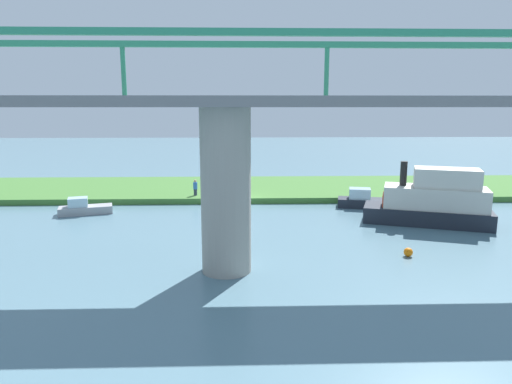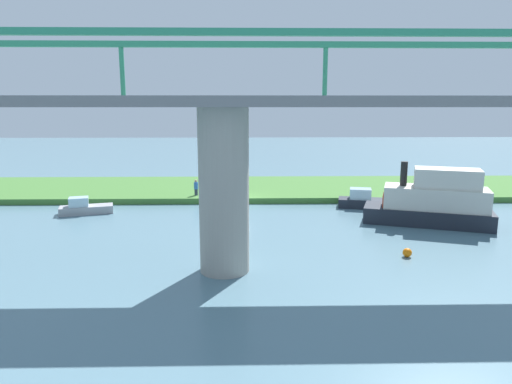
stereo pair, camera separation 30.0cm
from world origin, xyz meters
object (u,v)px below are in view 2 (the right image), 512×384
Objects in this scene: bridge_pylon at (224,192)px; skiff_small at (85,208)px; pontoon_yellow at (432,202)px; mooring_post at (236,190)px; marker_buoy at (407,253)px; riverboat_paddlewheel at (366,201)px; person_on_bank at (196,187)px.

skiff_small is (11.38, -12.58, -3.62)m from bridge_pylon.
mooring_post is at bearing -32.47° from pontoon_yellow.
skiff_small is 8.29× the size of marker_buoy.
riverboat_paddlewheel reaches higher than marker_buoy.
pontoon_yellow is at bearing 147.53° from mooring_post.
skiff_small is 22.32m from riverboat_paddlewheel.
mooring_post is at bearing -172.17° from person_on_bank.
skiff_small is (25.48, -3.76, -1.15)m from pontoon_yellow.
bridge_pylon reaches higher than riverboat_paddlewheel.
bridge_pylon is at bearing 32.02° from pontoon_yellow.
bridge_pylon is 10.15× the size of mooring_post.
mooring_post is 12.66m from skiff_small.
bridge_pylon is 10.86m from marker_buoy.
bridge_pylon is 17.95m from mooring_post.
skiff_small reaches higher than marker_buoy.
person_on_bank is (3.27, -17.19, -2.88)m from bridge_pylon.
bridge_pylon is at bearing 89.33° from mooring_post.
riverboat_paddlewheel is 9.91× the size of marker_buoy.
mooring_post is at bearing -58.23° from marker_buoy.
person_on_bank reaches higher than marker_buoy.
marker_buoy is (-9.78, 15.79, -0.65)m from mooring_post.
riverboat_paddlewheel is at bearing -175.91° from skiff_small.
marker_buoy is (4.12, 6.95, -1.37)m from pontoon_yellow.
pontoon_yellow is 8.19m from marker_buoy.
riverboat_paddlewheel is at bearing 161.90° from mooring_post.
pontoon_yellow is at bearing -120.64° from marker_buoy.
bridge_pylon is at bearing 52.48° from riverboat_paddlewheel.
pontoon_yellow is 1.82× the size of riverboat_paddlewheel.
marker_buoy is (-21.36, 10.71, -0.22)m from skiff_small.
mooring_post is (-3.47, -0.48, -0.30)m from person_on_bank.
person_on_bank is 0.28× the size of riverboat_paddlewheel.
riverboat_paddlewheel is (-22.26, -1.59, 0.09)m from skiff_small.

